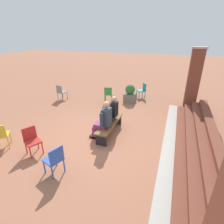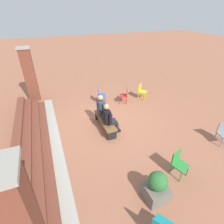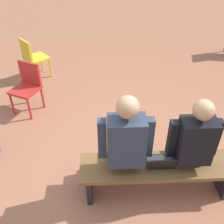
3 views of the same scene
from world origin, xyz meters
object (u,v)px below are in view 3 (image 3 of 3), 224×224
object	(u,v)px
laptop	(161,162)
plastic_chair_near_bench_right	(33,56)
bench	(158,170)
person_student	(191,142)
plastic_chair_far_right	(27,85)
person_adult	(125,142)

from	to	relation	value
laptop	plastic_chair_near_bench_right	xyz separation A→B (m)	(2.02, -2.94, -0.02)
bench	person_student	bearing A→B (deg)	-168.78
laptop	plastic_chair_near_bench_right	size ratio (longest dim) A/B	0.38
bench	plastic_chair_near_bench_right	world-z (taller)	plastic_chair_near_bench_right
laptop	plastic_chair_near_bench_right	distance (m)	3.57
plastic_chair_far_right	plastic_chair_near_bench_right	world-z (taller)	same
plastic_chair_near_bench_right	person_student	bearing A→B (deg)	129.34
person_adult	plastic_chair_near_bench_right	size ratio (longest dim) A/B	1.69
person_student	plastic_chair_near_bench_right	size ratio (longest dim) A/B	1.61
laptop	person_student	bearing A→B (deg)	-166.02
person_student	laptop	distance (m)	0.40
plastic_chair_far_right	bench	bearing A→B (deg)	135.79
person_student	person_adult	bearing A→B (deg)	-0.29
laptop	plastic_chair_far_right	distance (m)	2.63
person_student	laptop	size ratio (longest dim) A/B	4.23
bench	person_adult	size ratio (longest dim) A/B	1.27
person_student	plastic_chair_near_bench_right	world-z (taller)	person_student
plastic_chair_near_bench_right	plastic_chair_far_right	bearing A→B (deg)	96.96
plastic_chair_near_bench_right	bench	bearing A→B (deg)	124.36
person_student	laptop	world-z (taller)	person_student
bench	plastic_chair_far_right	xyz separation A→B (m)	(1.87, -1.81, 0.13)
person_adult	plastic_chair_far_right	xyz separation A→B (m)	(1.48, -1.74, -0.27)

